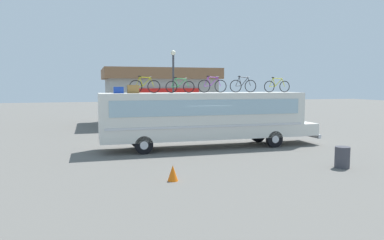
{
  "coord_description": "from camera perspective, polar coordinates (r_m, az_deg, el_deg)",
  "views": [
    {
      "loc": [
        -6.35,
        -19.79,
        3.61
      ],
      "look_at": [
        -0.69,
        0.0,
        1.62
      ],
      "focal_mm": 34.04,
      "sensor_mm": 36.0,
      "label": 1
    }
  ],
  "objects": [
    {
      "name": "trash_bin",
      "position": [
        17.23,
        22.48,
        -5.42
      ],
      "size": [
        0.64,
        0.64,
        0.93
      ],
      "primitive_type": "cylinder",
      "color": "#3F3F47",
      "rests_on": "ground"
    },
    {
      "name": "rooftop_bicycle_5",
      "position": [
        22.5,
        13.17,
        5.22
      ],
      "size": [
        1.71,
        0.44,
        0.91
      ],
      "color": "black",
      "rests_on": "bus"
    },
    {
      "name": "rooftop_bicycle_1",
      "position": [
        19.81,
        -7.41,
        5.31
      ],
      "size": [
        1.68,
        0.44,
        0.93
      ],
      "color": "black",
      "rests_on": "bus"
    },
    {
      "name": "traffic_cone",
      "position": [
        13.85,
        -3.03,
        -8.29
      ],
      "size": [
        0.4,
        0.4,
        0.61
      ],
      "primitive_type": "cone",
      "color": "orange",
      "rests_on": "ground"
    },
    {
      "name": "rooftop_bicycle_2",
      "position": [
        20.28,
        -1.88,
        5.3
      ],
      "size": [
        1.66,
        0.44,
        0.88
      ],
      "color": "black",
      "rests_on": "bus"
    },
    {
      "name": "roadside_building",
      "position": [
        34.08,
        -5.29,
        3.8
      ],
      "size": [
        10.05,
        7.85,
        5.06
      ],
      "color": "#9E9E99",
      "rests_on": "ground"
    },
    {
      "name": "luggage_bag_2",
      "position": [
        19.83,
        -9.23,
        4.81
      ],
      "size": [
        0.61,
        0.36,
        0.44
      ],
      "primitive_type": "cube",
      "color": "olive",
      "rests_on": "bus"
    },
    {
      "name": "luggage_bag_1",
      "position": [
        19.8,
        -11.43,
        4.62
      ],
      "size": [
        0.5,
        0.49,
        0.34
      ],
      "primitive_type": "cube",
      "color": "#193899",
      "rests_on": "bus"
    },
    {
      "name": "ground_plane",
      "position": [
        21.1,
        1.82,
        -4.33
      ],
      "size": [
        120.0,
        120.0,
        0.0
      ],
      "primitive_type": "plane",
      "color": "#605E59"
    },
    {
      "name": "bus",
      "position": [
        20.91,
        2.23,
        0.65
      ],
      "size": [
        12.89,
        2.47,
        3.16
      ],
      "color": "silver",
      "rests_on": "ground"
    },
    {
      "name": "rooftop_bicycle_3",
      "position": [
        21.26,
        3.2,
        5.41
      ],
      "size": [
        1.75,
        0.44,
        0.98
      ],
      "color": "black",
      "rests_on": "bus"
    },
    {
      "name": "street_lamp",
      "position": [
        25.09,
        -2.94,
        5.44
      ],
      "size": [
        0.33,
        0.33,
        5.95
      ],
      "color": "#38383D",
      "rests_on": "ground"
    },
    {
      "name": "rooftop_bicycle_4",
      "position": [
        22.03,
        8.01,
        5.37
      ],
      "size": [
        1.7,
        0.44,
        0.98
      ],
      "color": "black",
      "rests_on": "bus"
    }
  ]
}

